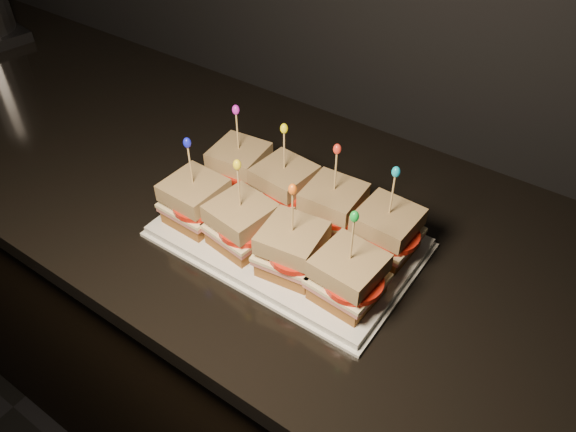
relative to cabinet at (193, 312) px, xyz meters
The scene contains 60 objects.
cabinet is the anchor object (origin of this frame).
granite_slab 0.47m from the cabinet, ahead, with size 2.31×0.65×0.04m, color black.
platter 0.61m from the cabinet, 10.35° to the right, with size 0.40×0.25×0.02m, color white.
platter_rim 0.60m from the cabinet, 10.35° to the right, with size 0.41×0.26×0.01m, color white.
sandwich_0_bread_bot 0.56m from the cabinet, ahead, with size 0.08×0.08×0.02m, color brown.
sandwich_0_ham 0.57m from the cabinet, ahead, with size 0.09×0.09×0.01m, color #B45A4D.
sandwich_0_cheese 0.58m from the cabinet, ahead, with size 0.09×0.09×0.01m, color #FFECAC.
sandwich_0_tomato 0.59m from the cabinet, ahead, with size 0.08×0.08×0.01m, color red.
sandwich_0_bread_top 0.60m from the cabinet, ahead, with size 0.09×0.09×0.03m, color #542A10.
sandwich_0_pick 0.64m from the cabinet, ahead, with size 0.00×0.00×0.09m, color tan.
sandwich_0_frill 0.69m from the cabinet, ahead, with size 0.01×0.01×0.02m, color #CE21C9.
sandwich_1_bread_bot 0.60m from the cabinet, ahead, with size 0.08×0.08×0.02m, color brown.
sandwich_1_ham 0.61m from the cabinet, ahead, with size 0.09×0.09×0.01m, color #B45A4D.
sandwich_1_cheese 0.62m from the cabinet, ahead, with size 0.09×0.09×0.01m, color #FFECAC.
sandwich_1_tomato 0.63m from the cabinet, ahead, with size 0.08×0.08×0.01m, color red.
sandwich_1_bread_top 0.64m from the cabinet, ahead, with size 0.09×0.09×0.03m, color #542A10.
sandwich_1_pick 0.68m from the cabinet, ahead, with size 0.00×0.00×0.09m, color tan.
sandwich_1_frill 0.72m from the cabinet, ahead, with size 0.01×0.01×0.02m, color #FCEE10.
sandwich_2_bread_bot 0.65m from the cabinet, ahead, with size 0.08×0.08×0.02m, color brown.
sandwich_2_ham 0.66m from the cabinet, ahead, with size 0.09×0.09×0.01m, color #B45A4D.
sandwich_2_cheese 0.67m from the cabinet, ahead, with size 0.09×0.09×0.01m, color #FFECAC.
sandwich_2_tomato 0.68m from the cabinet, ahead, with size 0.08×0.08×0.01m, color red.
sandwich_2_bread_top 0.69m from the cabinet, ahead, with size 0.09×0.09×0.03m, color #542A10.
sandwich_2_pick 0.72m from the cabinet, ahead, with size 0.00×0.00×0.09m, color tan.
sandwich_2_frill 0.76m from the cabinet, ahead, with size 0.01×0.01×0.02m, color red.
sandwich_3_bread_bot 0.71m from the cabinet, ahead, with size 0.08×0.08×0.02m, color brown.
sandwich_3_ham 0.72m from the cabinet, ahead, with size 0.09×0.09×0.01m, color #B45A4D.
sandwich_3_cheese 0.72m from the cabinet, ahead, with size 0.09×0.09×0.01m, color #FFECAC.
sandwich_3_tomato 0.74m from the cabinet, ahead, with size 0.08×0.08×0.01m, color red.
sandwich_3_bread_top 0.74m from the cabinet, ahead, with size 0.09×0.09×0.03m, color #542A10.
sandwich_3_pick 0.78m from the cabinet, ahead, with size 0.00×0.00×0.09m, color tan.
sandwich_3_frill 0.82m from the cabinet, ahead, with size 0.01×0.01×0.02m, color #109DB8.
sandwich_4_bread_bot 0.57m from the cabinet, 31.00° to the right, with size 0.08×0.08×0.02m, color brown.
sandwich_4_ham 0.58m from the cabinet, 31.00° to the right, with size 0.09×0.09×0.01m, color #B45A4D.
sandwich_4_cheese 0.59m from the cabinet, 31.00° to the right, with size 0.09×0.09×0.01m, color #FFECAC.
sandwich_4_tomato 0.60m from the cabinet, 30.75° to the right, with size 0.08×0.08×0.01m, color red.
sandwich_4_bread_top 0.61m from the cabinet, 31.00° to the right, with size 0.09×0.09×0.03m, color #542A10.
sandwich_4_pick 0.65m from the cabinet, 31.00° to the right, with size 0.00×0.00×0.09m, color tan.
sandwich_4_frill 0.70m from the cabinet, 31.00° to the right, with size 0.01×0.01×0.02m, color #141BD8.
sandwich_5_bread_bot 0.61m from the cabinet, 22.10° to the right, with size 0.08×0.08×0.02m, color brown.
sandwich_5_ham 0.62m from the cabinet, 22.10° to the right, with size 0.09×0.09×0.01m, color #B45A4D.
sandwich_5_cheese 0.63m from the cabinet, 22.10° to the right, with size 0.09×0.09×0.01m, color #FFECAC.
sandwich_5_tomato 0.64m from the cabinet, 22.29° to the right, with size 0.08×0.08×0.01m, color red.
sandwich_5_bread_top 0.65m from the cabinet, 22.10° to the right, with size 0.09×0.09×0.03m, color #542A10.
sandwich_5_pick 0.69m from the cabinet, 22.10° to the right, with size 0.00×0.00×0.09m, color tan.
sandwich_5_frill 0.73m from the cabinet, 22.10° to the right, with size 0.01×0.01×0.02m, color yellow.
sandwich_6_bread_bot 0.66m from the cabinet, 17.05° to the right, with size 0.08×0.08×0.02m, color brown.
sandwich_6_ham 0.67m from the cabinet, 17.05° to the right, with size 0.09×0.09×0.01m, color #B45A4D.
sandwich_6_cheese 0.68m from the cabinet, 17.05° to the right, with size 0.09×0.09×0.01m, color #FFECAC.
sandwich_6_tomato 0.69m from the cabinet, 17.36° to the right, with size 0.08×0.08×0.01m, color red.
sandwich_6_bread_top 0.70m from the cabinet, 17.05° to the right, with size 0.09×0.09×0.03m, color #542A10.
sandwich_6_pick 0.73m from the cabinet, 17.05° to the right, with size 0.00×0.00×0.09m, color tan.
sandwich_6_frill 0.77m from the cabinet, 17.05° to the right, with size 0.01×0.01×0.02m, color orange.
sandwich_7_bread_bot 0.72m from the cabinet, 13.85° to the right, with size 0.08×0.08×0.02m, color brown.
sandwich_7_ham 0.73m from the cabinet, 13.85° to the right, with size 0.09×0.09×0.01m, color #B45A4D.
sandwich_7_cheese 0.73m from the cabinet, 13.85° to the right, with size 0.09×0.09×0.01m, color #FFECAC.
sandwich_7_tomato 0.75m from the cabinet, 14.18° to the right, with size 0.08×0.08×0.01m, color red.
sandwich_7_bread_top 0.75m from the cabinet, 13.85° to the right, with size 0.09×0.09×0.03m, color #542A10.
sandwich_7_pick 0.79m from the cabinet, 13.85° to the right, with size 0.00×0.00×0.09m, color tan.
sandwich_7_frill 0.82m from the cabinet, 13.85° to the right, with size 0.01×0.01×0.02m, color green.
Camera 1 is at (0.31, 1.09, 1.58)m, focal length 35.00 mm.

